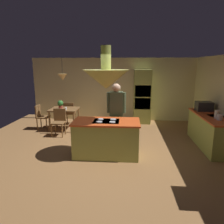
# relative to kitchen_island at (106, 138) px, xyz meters

# --- Properties ---
(ground) EXTENTS (8.16, 8.16, 0.00)m
(ground) POSITION_rel_kitchen_island_xyz_m (0.00, 0.20, -0.46)
(ground) COLOR olive
(wall_back) EXTENTS (6.80, 0.10, 2.55)m
(wall_back) POSITION_rel_kitchen_island_xyz_m (0.00, 3.65, 0.82)
(wall_back) COLOR beige
(wall_back) RESTS_ON ground
(kitchen_island) EXTENTS (1.66, 0.88, 0.92)m
(kitchen_island) POSITION_rel_kitchen_island_xyz_m (0.00, 0.00, 0.00)
(kitchen_island) COLOR #A0A84C
(kitchen_island) RESTS_ON ground
(counter_run_right) EXTENTS (0.73, 2.09, 0.90)m
(counter_run_right) POSITION_rel_kitchen_island_xyz_m (2.84, 0.80, 0.01)
(counter_run_right) COLOR #A0A84C
(counter_run_right) RESTS_ON ground
(oven_tower) EXTENTS (0.66, 0.62, 2.09)m
(oven_tower) POSITION_rel_kitchen_island_xyz_m (1.10, 3.24, 0.59)
(oven_tower) COLOR #A0A84C
(oven_tower) RESTS_ON ground
(dining_table) EXTENTS (0.97, 0.82, 0.76)m
(dining_table) POSITION_rel_kitchen_island_xyz_m (-1.70, 2.10, 0.19)
(dining_table) COLOR brown
(dining_table) RESTS_ON ground
(person_at_island) EXTENTS (0.53, 0.24, 1.77)m
(person_at_island) POSITION_rel_kitchen_island_xyz_m (0.21, 0.71, 0.57)
(person_at_island) COLOR tan
(person_at_island) RESTS_ON ground
(range_hood) EXTENTS (1.10, 1.10, 1.00)m
(range_hood) POSITION_rel_kitchen_island_xyz_m (0.00, 0.00, 1.50)
(range_hood) COLOR #A0A84C
(pendant_light_over_table) EXTENTS (0.32, 0.32, 0.82)m
(pendant_light_over_table) POSITION_rel_kitchen_island_xyz_m (-1.70, 2.10, 1.41)
(pendant_light_over_table) COLOR #E0B266
(chair_facing_island) EXTENTS (0.40, 0.40, 0.87)m
(chair_facing_island) POSITION_rel_kitchen_island_xyz_m (-1.70, 1.47, 0.05)
(chair_facing_island) COLOR brown
(chair_facing_island) RESTS_ON ground
(chair_by_back_wall) EXTENTS (0.40, 0.40, 0.87)m
(chair_by_back_wall) POSITION_rel_kitchen_island_xyz_m (-1.70, 2.73, 0.05)
(chair_by_back_wall) COLOR brown
(chair_by_back_wall) RESTS_ON ground
(chair_at_corner) EXTENTS (0.40, 0.40, 0.87)m
(chair_at_corner) POSITION_rel_kitchen_island_xyz_m (-2.56, 2.10, 0.05)
(chair_at_corner) COLOR brown
(chair_at_corner) RESTS_ON ground
(potted_plant_on_table) EXTENTS (0.20, 0.20, 0.30)m
(potted_plant_on_table) POSITION_rel_kitchen_island_xyz_m (-1.81, 2.06, 0.47)
(potted_plant_on_table) COLOR #99382D
(potted_plant_on_table) RESTS_ON dining_table
(cup_on_table) EXTENTS (0.07, 0.07, 0.09)m
(cup_on_table) POSITION_rel_kitchen_island_xyz_m (-1.58, 1.89, 0.35)
(cup_on_table) COLOR white
(cup_on_table) RESTS_ON dining_table
(canister_flour) EXTENTS (0.13, 0.13, 0.15)m
(canister_flour) POSITION_rel_kitchen_island_xyz_m (2.84, 0.29, 0.52)
(canister_flour) COLOR silver
(canister_flour) RESTS_ON counter_run_right
(canister_sugar) EXTENTS (0.12, 0.12, 0.22)m
(canister_sugar) POSITION_rel_kitchen_island_xyz_m (2.84, 0.47, 0.56)
(canister_sugar) COLOR silver
(canister_sugar) RESTS_ON counter_run_right
(microwave_on_counter) EXTENTS (0.46, 0.36, 0.28)m
(microwave_on_counter) POSITION_rel_kitchen_island_xyz_m (2.84, 1.41, 0.59)
(microwave_on_counter) COLOR #232326
(microwave_on_counter) RESTS_ON counter_run_right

